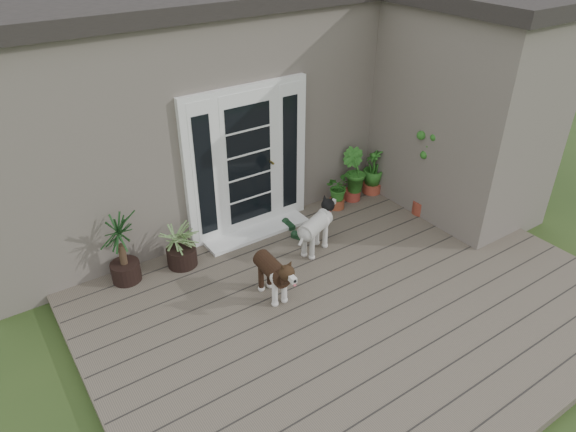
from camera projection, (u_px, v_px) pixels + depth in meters
deck at (357, 306)px, 6.36m from camera, size 6.20×4.60×0.12m
house_main at (194, 95)px, 8.59m from camera, size 7.40×4.00×3.10m
house_wing at (464, 116)px, 7.76m from camera, size 1.60×2.40×3.10m
door_unit at (248, 161)px, 7.23m from camera, size 1.90×0.14×2.15m
door_step at (257, 231)px, 7.64m from camera, size 1.60×0.40×0.05m
brindle_dog at (272, 276)px, 6.27m from camera, size 0.34×0.75×0.61m
white_dog at (315, 232)px, 7.09m from camera, size 0.81×0.58×0.62m
spider_plant at (180, 242)px, 6.81m from camera, size 0.86×0.86×0.70m
yucca at (121, 247)px, 6.45m from camera, size 0.90×0.90×1.01m
herb_a at (337, 194)px, 8.15m from camera, size 0.55×0.55×0.50m
herb_b at (353, 181)px, 8.35m from camera, size 0.55×0.55×0.65m
herb_c at (373, 175)px, 8.56m from camera, size 0.56×0.56×0.63m
sapling at (427, 169)px, 7.75m from camera, size 0.57×0.57×1.51m
clog_left at (300, 236)px, 7.50m from camera, size 0.25×0.32×0.09m
clog_right at (289, 224)px, 7.77m from camera, size 0.15×0.29×0.08m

